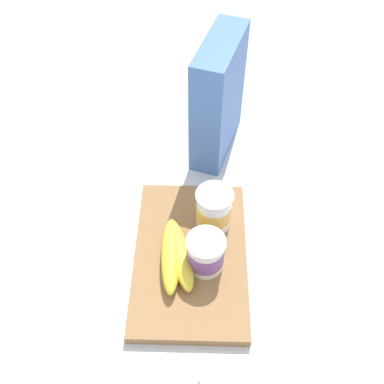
{
  "coord_description": "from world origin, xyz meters",
  "views": [
    {
      "loc": [
        0.49,
        0.02,
        0.79
      ],
      "look_at": [
        -0.12,
        0.0,
        0.07
      ],
      "focal_mm": 43.03,
      "sensor_mm": 36.0,
      "label": 1
    }
  ],
  "objects_px": {
    "cutting_board": "(191,256)",
    "cereal_box": "(218,98)",
    "banana_bunch": "(175,255)",
    "yogurt_cup_back": "(206,253)",
    "yogurt_cup_front": "(214,210)"
  },
  "relations": [
    {
      "from": "cutting_board",
      "to": "yogurt_cup_front",
      "type": "height_order",
      "value": "yogurt_cup_front"
    },
    {
      "from": "banana_bunch",
      "to": "cereal_box",
      "type": "bearing_deg",
      "value": 166.77
    },
    {
      "from": "cereal_box",
      "to": "banana_bunch",
      "type": "bearing_deg",
      "value": -176.08
    },
    {
      "from": "yogurt_cup_front",
      "to": "banana_bunch",
      "type": "bearing_deg",
      "value": -39.51
    },
    {
      "from": "yogurt_cup_back",
      "to": "cutting_board",
      "type": "bearing_deg",
      "value": -129.69
    },
    {
      "from": "banana_bunch",
      "to": "cutting_board",
      "type": "bearing_deg",
      "value": 117.75
    },
    {
      "from": "yogurt_cup_back",
      "to": "banana_bunch",
      "type": "relative_size",
      "value": 0.45
    },
    {
      "from": "yogurt_cup_front",
      "to": "banana_bunch",
      "type": "distance_m",
      "value": 0.12
    },
    {
      "from": "cutting_board",
      "to": "banana_bunch",
      "type": "xyz_separation_m",
      "value": [
        0.02,
        -0.03,
        0.03
      ]
    },
    {
      "from": "yogurt_cup_front",
      "to": "yogurt_cup_back",
      "type": "xyz_separation_m",
      "value": [
        0.1,
        -0.02,
        -0.01
      ]
    },
    {
      "from": "cutting_board",
      "to": "yogurt_cup_back",
      "type": "relative_size",
      "value": 4.42
    },
    {
      "from": "banana_bunch",
      "to": "yogurt_cup_back",
      "type": "bearing_deg",
      "value": 81.18
    },
    {
      "from": "yogurt_cup_front",
      "to": "cutting_board",
      "type": "bearing_deg",
      "value": -31.11
    },
    {
      "from": "yogurt_cup_front",
      "to": "yogurt_cup_back",
      "type": "bearing_deg",
      "value": -8.96
    },
    {
      "from": "cutting_board",
      "to": "cereal_box",
      "type": "xyz_separation_m",
      "value": [
        -0.33,
        0.05,
        0.13
      ]
    }
  ]
}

